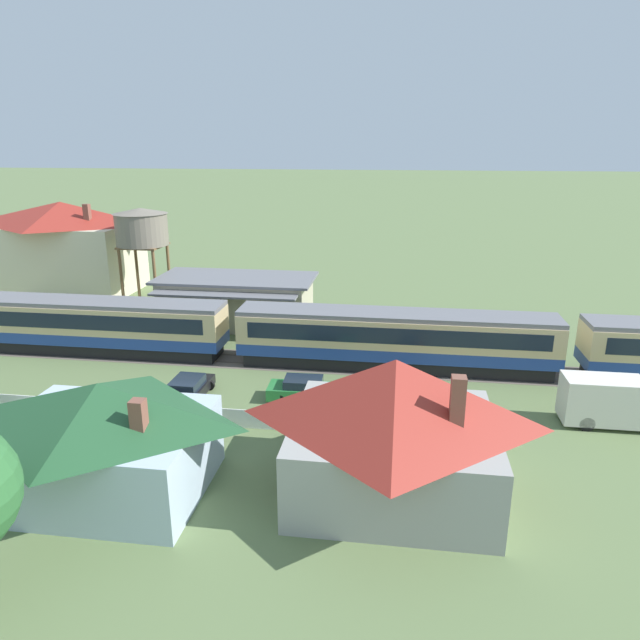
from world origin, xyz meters
TOP-DOWN VIEW (x-y plane):
  - ground_plane at (0.00, 0.00)m, footprint 600.00×600.00m
  - passenger_train at (3.08, 0.05)m, footprint 66.47×3.18m
  - railway_track at (8.60, 0.05)m, footprint 123.51×3.60m
  - station_building at (-10.40, 8.03)m, footprint 12.93×7.54m
  - station_house_red_roof at (-30.50, 16.44)m, footprint 14.48×9.16m
  - water_tower at (-20.55, 12.94)m, footprint 4.93×4.93m
  - cottage_dark_green_roof at (-9.31, -16.10)m, footprint 9.14×7.01m
  - cottage_red_roof at (2.96, -14.41)m, footprint 9.23×7.96m
  - picket_fence_front at (-9.62, -9.74)m, footprint 37.70×0.06m
  - parked_car_green at (-2.30, -5.85)m, footprint 4.51×1.93m
  - parked_car_black at (-9.24, -6.65)m, footprint 2.36×4.31m
  - parked_car_orange at (3.84, -5.92)m, footprint 2.41×4.28m
  - delivery_truck_cream at (14.68, -6.63)m, footprint 5.86×2.01m

SIDE VIEW (x-z plane):
  - ground_plane at x=0.00m, z-range 0.00..0.00m
  - railway_track at x=8.60m, z-range -0.01..0.03m
  - picket_fence_front at x=-9.62m, z-range 0.00..1.05m
  - parked_car_orange at x=3.84m, z-range -0.02..1.12m
  - parked_car_black at x=-9.24m, z-range -0.04..1.25m
  - parked_car_green at x=-2.30m, z-range -0.04..1.34m
  - delivery_truck_cream at x=14.68m, z-range 0.02..2.69m
  - station_building at x=-10.40m, z-range 0.03..4.08m
  - passenger_train at x=3.08m, z-range 0.22..4.13m
  - cottage_dark_green_roof at x=-9.31m, z-range 0.09..5.15m
  - cottage_red_roof at x=2.96m, z-range 0.12..6.26m
  - station_house_red_roof at x=-30.50m, z-range 0.14..9.21m
  - water_tower at x=-20.55m, z-range 2.68..11.68m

